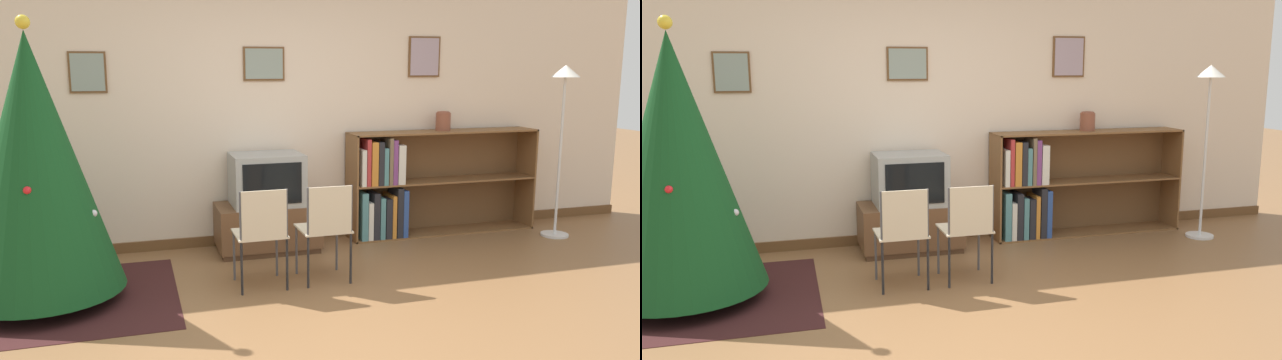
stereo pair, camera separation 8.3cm
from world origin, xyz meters
TOP-DOWN VIEW (x-y plane):
  - ground_plane at (0.00, 0.00)m, footprint 24.00×24.00m
  - wall_back at (0.00, 2.28)m, footprint 8.50×0.11m
  - area_rug at (-1.94, 1.09)m, footprint 1.93×1.61m
  - christmas_tree at (-1.94, 1.09)m, footprint 1.19×1.19m
  - tv_console at (-0.05, 1.93)m, footprint 0.96×0.56m
  - television at (-0.05, 1.93)m, footprint 0.67×0.52m
  - folding_chair_left at (-0.32, 0.90)m, footprint 0.40×0.40m
  - folding_chair_right at (0.22, 0.90)m, footprint 0.40×0.40m
  - bookshelf at (1.48, 2.04)m, footprint 2.06×0.36m
  - vase at (1.87, 2.08)m, footprint 0.16×0.16m
  - standing_lamp at (2.93, 1.55)m, footprint 0.28×0.28m

SIDE VIEW (x-z plane):
  - ground_plane at x=0.00m, z-range 0.00..0.00m
  - area_rug at x=-1.94m, z-range 0.00..0.01m
  - tv_console at x=-0.05m, z-range 0.00..0.45m
  - folding_chair_left at x=-0.32m, z-range 0.06..0.88m
  - folding_chair_right at x=0.22m, z-range 0.06..0.88m
  - bookshelf at x=1.48m, z-range -0.02..1.07m
  - television at x=-0.05m, z-range 0.45..0.94m
  - christmas_tree at x=-1.94m, z-range 0.00..2.10m
  - vase at x=1.87m, z-range 1.09..1.29m
  - wall_back at x=0.00m, z-range 0.00..2.70m
  - standing_lamp at x=2.93m, z-range 0.47..2.23m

